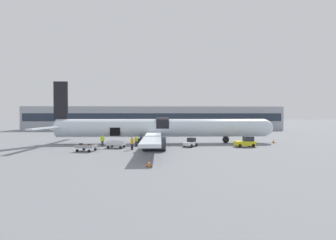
% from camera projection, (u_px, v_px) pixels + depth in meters
% --- Properties ---
extents(ground_plane, '(500.00, 500.00, 0.00)m').
position_uv_depth(ground_plane, '(148.00, 147.00, 35.23)').
color(ground_plane, slate).
extents(terminal_strip, '(87.56, 10.71, 7.98)m').
position_uv_depth(terminal_strip, '(155.00, 118.00, 79.69)').
color(terminal_strip, '#9EA3AD').
rests_on(terminal_strip, ground_plane).
extents(airplane, '(39.82, 35.19, 10.80)m').
position_uv_depth(airplane, '(159.00, 129.00, 39.61)').
color(airplane, silver).
rests_on(airplane, ground_plane).
extents(baggage_tug_lead, '(2.48, 2.73, 1.37)m').
position_uv_depth(baggage_tug_lead, '(191.00, 143.00, 35.18)').
color(baggage_tug_lead, white).
rests_on(baggage_tug_lead, ground_plane).
extents(baggage_tug_mid, '(3.31, 1.94, 1.65)m').
position_uv_depth(baggage_tug_mid, '(246.00, 142.00, 34.88)').
color(baggage_tug_mid, yellow).
rests_on(baggage_tug_mid, ground_plane).
extents(baggage_cart_loading, '(3.70, 2.24, 1.06)m').
position_uv_depth(baggage_cart_loading, '(116.00, 145.00, 33.65)').
color(baggage_cart_loading, silver).
rests_on(baggage_cart_loading, ground_plane).
extents(baggage_cart_queued, '(3.49, 2.38, 1.10)m').
position_uv_depth(baggage_cart_queued, '(87.00, 148.00, 30.51)').
color(baggage_cart_queued, '#999BA0').
rests_on(baggage_cart_queued, ground_plane).
extents(ground_crew_loader_a, '(0.56, 0.52, 1.69)m').
position_uv_depth(ground_crew_loader_a, '(144.00, 141.00, 35.38)').
color(ground_crew_loader_a, '#2D2D33').
rests_on(ground_crew_loader_a, ground_plane).
extents(ground_crew_loader_b, '(0.43, 0.61, 1.75)m').
position_uv_depth(ground_crew_loader_b, '(143.00, 143.00, 32.73)').
color(ground_crew_loader_b, black).
rests_on(ground_crew_loader_b, ground_plane).
extents(ground_crew_driver, '(0.56, 0.58, 1.77)m').
position_uv_depth(ground_crew_driver, '(132.00, 143.00, 31.86)').
color(ground_crew_driver, '#1E2338').
rests_on(ground_crew_driver, ground_plane).
extents(ground_crew_supervisor, '(0.65, 0.47, 1.86)m').
position_uv_depth(ground_crew_supervisor, '(102.00, 140.00, 35.39)').
color(ground_crew_supervisor, '#2D2D33').
rests_on(ground_crew_supervisor, ground_plane).
extents(ground_crew_helper, '(0.55, 0.55, 1.71)m').
position_uv_depth(ground_crew_helper, '(136.00, 141.00, 35.14)').
color(ground_crew_helper, '#1E2338').
rests_on(ground_crew_helper, ground_plane).
extents(safety_cone_nose, '(0.56, 0.56, 0.59)m').
position_uv_depth(safety_cone_nose, '(274.00, 141.00, 40.00)').
color(safety_cone_nose, black).
rests_on(safety_cone_nose, ground_plane).
extents(safety_cone_engine_left, '(0.52, 0.52, 0.71)m').
position_uv_depth(safety_cone_engine_left, '(149.00, 163.00, 21.27)').
color(safety_cone_engine_left, black).
rests_on(safety_cone_engine_left, ground_plane).
extents(safety_cone_wingtip, '(0.44, 0.44, 0.78)m').
position_uv_depth(safety_cone_wingtip, '(164.00, 148.00, 31.42)').
color(safety_cone_wingtip, black).
rests_on(safety_cone_wingtip, ground_plane).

